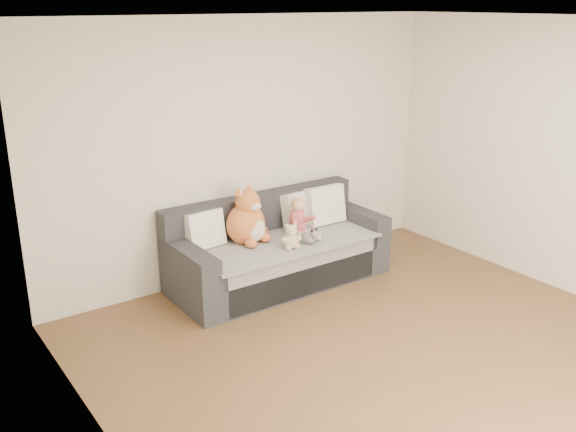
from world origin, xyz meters
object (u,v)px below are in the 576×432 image
(plush_cat, at_px, (247,220))
(teddy_bear, at_px, (291,238))
(sofa, at_px, (277,252))
(toddler, at_px, (299,220))
(sippy_cup, at_px, (306,238))

(plush_cat, bearing_deg, teddy_bear, -74.22)
(sofa, height_order, teddy_bear, sofa)
(sofa, height_order, toddler, toddler)
(toddler, xyz_separation_m, sippy_cup, (-0.09, -0.23, -0.11))
(teddy_bear, bearing_deg, toddler, 57.49)
(plush_cat, height_order, sippy_cup, plush_cat)
(plush_cat, bearing_deg, toddler, -30.88)
(teddy_bear, relative_size, sippy_cup, 2.38)
(sofa, distance_m, plush_cat, 0.49)
(toddler, xyz_separation_m, plush_cat, (-0.53, 0.14, 0.06))
(sofa, bearing_deg, toddler, -17.50)
(toddler, xyz_separation_m, teddy_bear, (-0.28, -0.25, -0.06))
(teddy_bear, bearing_deg, sofa, 95.35)
(sofa, distance_m, teddy_bear, 0.42)
(sofa, relative_size, plush_cat, 3.66)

